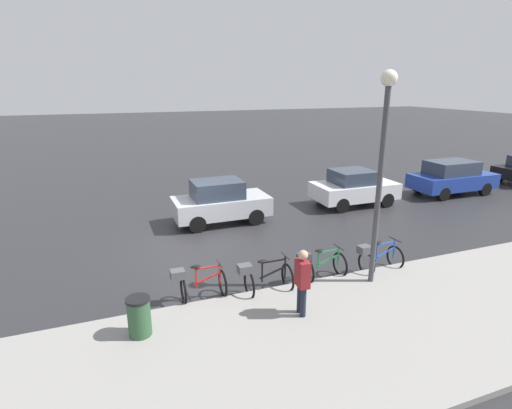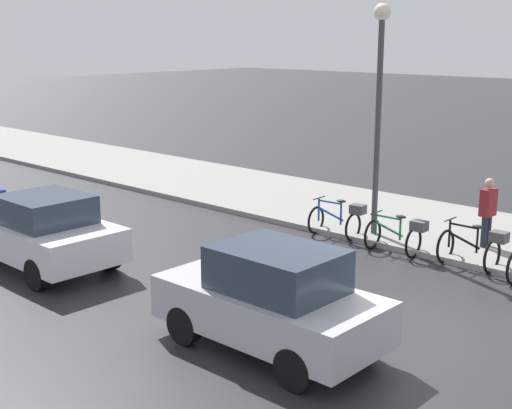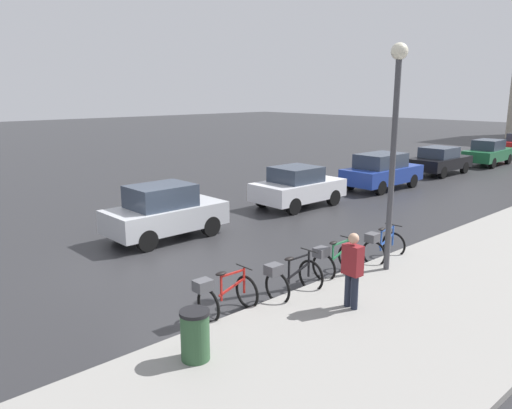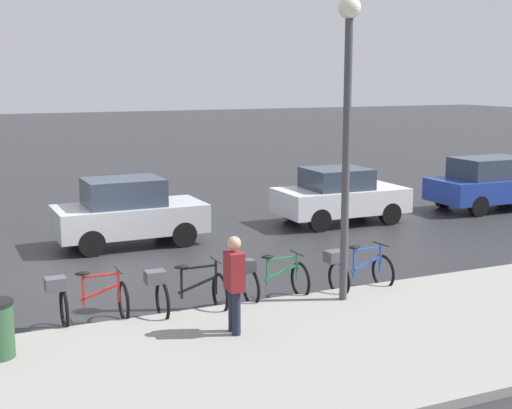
{
  "view_description": "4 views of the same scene",
  "coord_description": "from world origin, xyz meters",
  "px_view_note": "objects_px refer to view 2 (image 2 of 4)",
  "views": [
    {
      "loc": [
        12.23,
        -2.62,
        5.24
      ],
      "look_at": [
        0.49,
        1.85,
        1.45
      ],
      "focal_mm": 28.0,
      "sensor_mm": 36.0,
      "label": 1
    },
    {
      "loc": [
        -10.09,
        -5.54,
        4.88
      ],
      "look_at": [
        1.8,
        5.44,
        1.01
      ],
      "focal_mm": 50.0,
      "sensor_mm": 36.0,
      "label": 2
    },
    {
      "loc": [
        10.74,
        -6.65,
        4.51
      ],
      "look_at": [
        1.73,
        1.61,
        1.71
      ],
      "focal_mm": 35.0,
      "sensor_mm": 36.0,
      "label": 3
    },
    {
      "loc": [
        15.1,
        -2.96,
        4.22
      ],
      "look_at": [
        0.62,
        3.62,
        1.34
      ],
      "focal_mm": 50.0,
      "sensor_mm": 36.0,
      "label": 4
    }
  ],
  "objects_px": {
    "bicycle_third": "(399,234)",
    "streetlamp": "(379,89)",
    "bicycle_farthest": "(340,219)",
    "car_white": "(44,232)",
    "car_silver": "(272,300)",
    "pedestrian": "(488,211)",
    "bicycle_second": "(475,247)"
  },
  "relations": [
    {
      "from": "bicycle_third",
      "to": "car_silver",
      "type": "xyz_separation_m",
      "value": [
        -5.7,
        -1.21,
        0.36
      ]
    },
    {
      "from": "car_white",
      "to": "streetlamp",
      "type": "xyz_separation_m",
      "value": [
        6.66,
        -3.92,
        2.84
      ]
    },
    {
      "from": "bicycle_second",
      "to": "bicycle_third",
      "type": "xyz_separation_m",
      "value": [
        -0.19,
        1.74,
        -0.02
      ]
    },
    {
      "from": "car_silver",
      "to": "bicycle_farthest",
      "type": "bearing_deg",
      "value": 26.92
    },
    {
      "from": "car_white",
      "to": "streetlamp",
      "type": "distance_m",
      "value": 8.23
    },
    {
      "from": "bicycle_third",
      "to": "streetlamp",
      "type": "relative_size",
      "value": 0.25
    },
    {
      "from": "bicycle_third",
      "to": "pedestrian",
      "type": "relative_size",
      "value": 0.8
    },
    {
      "from": "bicycle_third",
      "to": "pedestrian",
      "type": "distance_m",
      "value": 2.11
    },
    {
      "from": "bicycle_third",
      "to": "streetlamp",
      "type": "distance_m",
      "value": 3.45
    },
    {
      "from": "bicycle_farthest",
      "to": "bicycle_third",
      "type": "bearing_deg",
      "value": -95.95
    },
    {
      "from": "car_silver",
      "to": "car_white",
      "type": "distance_m",
      "value": 6.29
    },
    {
      "from": "bicycle_third",
      "to": "car_white",
      "type": "distance_m",
      "value": 7.79
    },
    {
      "from": "car_white",
      "to": "pedestrian",
      "type": "xyz_separation_m",
      "value": [
        7.45,
        -6.43,
        0.18
      ]
    },
    {
      "from": "bicycle_farthest",
      "to": "pedestrian",
      "type": "relative_size",
      "value": 0.82
    },
    {
      "from": "bicycle_second",
      "to": "bicycle_farthest",
      "type": "height_order",
      "value": "bicycle_second"
    },
    {
      "from": "bicycle_second",
      "to": "car_white",
      "type": "distance_m",
      "value": 9.15
    },
    {
      "from": "bicycle_farthest",
      "to": "car_white",
      "type": "bearing_deg",
      "value": 151.55
    },
    {
      "from": "car_silver",
      "to": "pedestrian",
      "type": "bearing_deg",
      "value": -1.11
    },
    {
      "from": "bicycle_third",
      "to": "bicycle_farthest",
      "type": "relative_size",
      "value": 0.98
    },
    {
      "from": "pedestrian",
      "to": "bicycle_second",
      "type": "bearing_deg",
      "value": -164.02
    },
    {
      "from": "bicycle_second",
      "to": "car_white",
      "type": "xyz_separation_m",
      "value": [
        -6.1,
        6.82,
        0.29
      ]
    },
    {
      "from": "bicycle_third",
      "to": "car_silver",
      "type": "relative_size",
      "value": 0.37
    },
    {
      "from": "bicycle_third",
      "to": "bicycle_farthest",
      "type": "distance_m",
      "value": 1.79
    },
    {
      "from": "bicycle_third",
      "to": "pedestrian",
      "type": "height_order",
      "value": "pedestrian"
    },
    {
      "from": "bicycle_second",
      "to": "pedestrian",
      "type": "height_order",
      "value": "pedestrian"
    },
    {
      "from": "car_white",
      "to": "streetlamp",
      "type": "bearing_deg",
      "value": -30.45
    },
    {
      "from": "bicycle_third",
      "to": "bicycle_farthest",
      "type": "xyz_separation_m",
      "value": [
        0.19,
        1.78,
        0.01
      ]
    },
    {
      "from": "bicycle_second",
      "to": "bicycle_farthest",
      "type": "bearing_deg",
      "value": 90.14
    },
    {
      "from": "bicycle_second",
      "to": "car_white",
      "type": "relative_size",
      "value": 0.37
    },
    {
      "from": "bicycle_second",
      "to": "car_silver",
      "type": "relative_size",
      "value": 0.37
    },
    {
      "from": "bicycle_farthest",
      "to": "car_silver",
      "type": "distance_m",
      "value": 6.61
    },
    {
      "from": "bicycle_third",
      "to": "streetlamp",
      "type": "height_order",
      "value": "streetlamp"
    }
  ]
}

